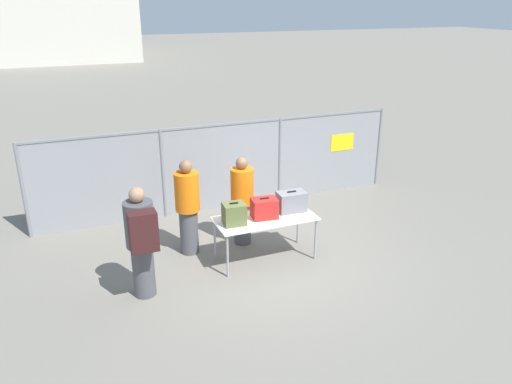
% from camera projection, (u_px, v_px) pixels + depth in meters
% --- Properties ---
extents(ground_plane, '(120.00, 120.00, 0.00)m').
position_uv_depth(ground_plane, '(273.00, 260.00, 8.86)').
color(ground_plane, slate).
extents(fence_section, '(8.04, 0.07, 1.90)m').
position_uv_depth(fence_section, '(225.00, 164.00, 10.77)').
color(fence_section, gray).
rests_on(fence_section, ground_plane).
extents(inspection_table, '(1.76, 0.80, 0.80)m').
position_uv_depth(inspection_table, '(265.00, 221.00, 8.65)').
color(inspection_table, silver).
rests_on(inspection_table, ground_plane).
extents(suitcase_olive, '(0.39, 0.34, 0.39)m').
position_uv_depth(suitcase_olive, '(234.00, 214.00, 8.33)').
color(suitcase_olive, '#566033').
rests_on(suitcase_olive, inspection_table).
extents(suitcase_red, '(0.47, 0.37, 0.37)m').
position_uv_depth(suitcase_red, '(264.00, 208.00, 8.58)').
color(suitcase_red, red).
rests_on(suitcase_red, inspection_table).
extents(suitcase_grey, '(0.51, 0.34, 0.38)m').
position_uv_depth(suitcase_grey, '(291.00, 202.00, 8.85)').
color(suitcase_grey, slate).
rests_on(suitcase_grey, inspection_table).
extents(traveler_hooded, '(0.44, 0.69, 1.79)m').
position_uv_depth(traveler_hooded, '(141.00, 239.00, 7.43)').
color(traveler_hooded, '#4C4C51').
rests_on(traveler_hooded, ground_plane).
extents(security_worker_near, '(0.42, 0.42, 1.70)m').
position_uv_depth(security_worker_near, '(242.00, 200.00, 9.19)').
color(security_worker_near, '#4C4C51').
rests_on(security_worker_near, ground_plane).
extents(security_worker_far, '(0.44, 0.44, 1.76)m').
position_uv_depth(security_worker_far, '(188.00, 206.00, 8.82)').
color(security_worker_far, '#4C4C51').
rests_on(security_worker_far, ground_plane).
extents(utility_trailer, '(4.58, 2.06, 0.69)m').
position_uv_depth(utility_trailer, '(223.00, 154.00, 13.54)').
color(utility_trailer, silver).
rests_on(utility_trailer, ground_plane).
extents(distant_hangar, '(10.64, 13.97, 7.19)m').
position_uv_depth(distant_hangar, '(56.00, 9.00, 39.09)').
color(distant_hangar, beige).
rests_on(distant_hangar, ground_plane).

